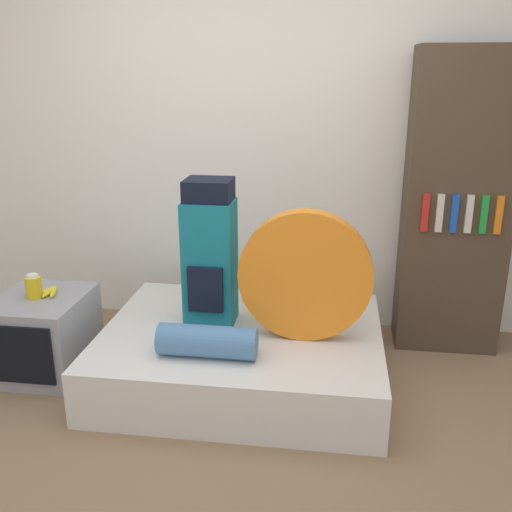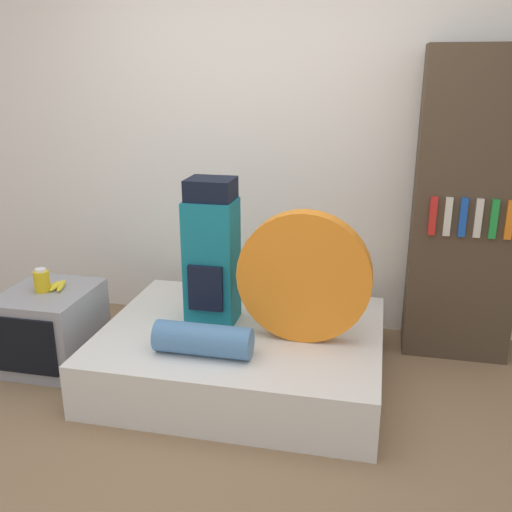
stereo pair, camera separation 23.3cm
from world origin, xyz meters
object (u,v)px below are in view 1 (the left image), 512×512
object	(u,v)px
backpack	(210,255)
tent_bag	(305,276)
canister	(34,287)
bookshelf	(456,205)
television	(44,334)
sleeping_roll	(207,341)

from	to	relation	value
backpack	tent_bag	distance (m)	0.57
backpack	canister	distance (m)	1.05
canister	bookshelf	world-z (taller)	bookshelf
television	bookshelf	xyz separation A→B (m)	(2.45, 0.72, 0.71)
tent_bag	canister	distance (m)	1.59
television	tent_bag	bearing A→B (deg)	1.08
backpack	bookshelf	bearing A→B (deg)	21.44
canister	backpack	bearing A→B (deg)	8.64
backpack	sleeping_roll	xyz separation A→B (m)	(0.07, -0.42, -0.33)
sleeping_roll	bookshelf	bearing A→B (deg)	35.71
backpack	television	xyz separation A→B (m)	(-1.00, -0.15, -0.49)
backpack	television	size ratio (longest dim) A/B	1.47
bookshelf	canister	bearing A→B (deg)	-163.66
tent_bag	bookshelf	distance (m)	1.16
tent_bag	sleeping_roll	bearing A→B (deg)	-148.44
backpack	television	distance (m)	1.13
backpack	television	bearing A→B (deg)	-171.26
sleeping_roll	television	xyz separation A→B (m)	(-1.07, 0.27, -0.16)
backpack	sleeping_roll	size ratio (longest dim) A/B	1.65
backpack	tent_bag	size ratio (longest dim) A/B	1.17
tent_bag	canister	world-z (taller)	tent_bag
sleeping_roll	television	world-z (taller)	sleeping_roll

